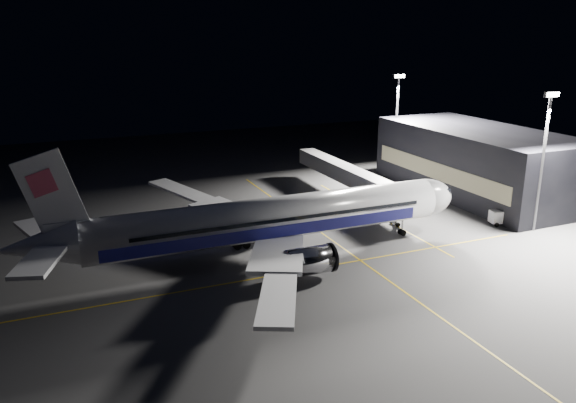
{
  "coord_description": "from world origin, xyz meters",
  "views": [
    {
      "loc": [
        -25.34,
        -65.06,
        28.62
      ],
      "look_at": [
        3.95,
        4.03,
        6.0
      ],
      "focal_mm": 35.0,
      "sensor_mm": 36.0,
      "label": 1
    }
  ],
  "objects_px": {
    "safety_cone_b": "(224,224)",
    "service_truck": "(504,217)",
    "floodlight_mast_south": "(544,150)",
    "jet_bridge": "(352,176)",
    "safety_cone_a": "(256,229)",
    "baggage_tug": "(267,229)",
    "airliner": "(265,220)",
    "floodlight_mast_north": "(397,116)",
    "safety_cone_c": "(232,232)"
  },
  "relations": [
    {
      "from": "airliner",
      "to": "safety_cone_a",
      "type": "bearing_deg",
      "value": 76.82
    },
    {
      "from": "airliner",
      "to": "safety_cone_a",
      "type": "relative_size",
      "value": 92.43
    },
    {
      "from": "airliner",
      "to": "floodlight_mast_south",
      "type": "height_order",
      "value": "floodlight_mast_south"
    },
    {
      "from": "floodlight_mast_south",
      "to": "safety_cone_b",
      "type": "height_order",
      "value": "floodlight_mast_south"
    },
    {
      "from": "floodlight_mast_north",
      "to": "safety_cone_b",
      "type": "bearing_deg",
      "value": -157.09
    },
    {
      "from": "safety_cone_c",
      "to": "safety_cone_a",
      "type": "bearing_deg",
      "value": -4.33
    },
    {
      "from": "service_truck",
      "to": "safety_cone_b",
      "type": "xyz_separation_m",
      "value": [
        -40.31,
        16.08,
        -0.91
      ]
    },
    {
      "from": "airliner",
      "to": "jet_bridge",
      "type": "height_order",
      "value": "airliner"
    },
    {
      "from": "safety_cone_c",
      "to": "baggage_tug",
      "type": "bearing_deg",
      "value": -26.21
    },
    {
      "from": "airliner",
      "to": "safety_cone_b",
      "type": "height_order",
      "value": "airliner"
    },
    {
      "from": "floodlight_mast_south",
      "to": "safety_cone_a",
      "type": "distance_m",
      "value": 43.61
    },
    {
      "from": "baggage_tug",
      "to": "safety_cone_c",
      "type": "distance_m",
      "value": 5.19
    },
    {
      "from": "airliner",
      "to": "floodlight_mast_north",
      "type": "height_order",
      "value": "floodlight_mast_north"
    },
    {
      "from": "safety_cone_a",
      "to": "safety_cone_b",
      "type": "bearing_deg",
      "value": 133.72
    },
    {
      "from": "airliner",
      "to": "floodlight_mast_south",
      "type": "bearing_deg",
      "value": -8.33
    },
    {
      "from": "floodlight_mast_south",
      "to": "safety_cone_b",
      "type": "bearing_deg",
      "value": 154.82
    },
    {
      "from": "jet_bridge",
      "to": "safety_cone_a",
      "type": "bearing_deg",
      "value": -158.76
    },
    {
      "from": "airliner",
      "to": "floodlight_mast_north",
      "type": "relative_size",
      "value": 2.97
    },
    {
      "from": "jet_bridge",
      "to": "airliner",
      "type": "bearing_deg",
      "value": -141.96
    },
    {
      "from": "service_truck",
      "to": "safety_cone_b",
      "type": "bearing_deg",
      "value": 169.24
    },
    {
      "from": "jet_bridge",
      "to": "safety_cone_a",
      "type": "xyz_separation_m",
      "value": [
        -20.74,
        -8.06,
        -4.25
      ]
    },
    {
      "from": "service_truck",
      "to": "safety_cone_a",
      "type": "xyz_separation_m",
      "value": [
        -36.48,
        12.08,
        -0.9
      ]
    },
    {
      "from": "floodlight_mast_south",
      "to": "baggage_tug",
      "type": "relative_size",
      "value": 6.96
    },
    {
      "from": "jet_bridge",
      "to": "baggage_tug",
      "type": "bearing_deg",
      "value": -153.0
    },
    {
      "from": "jet_bridge",
      "to": "safety_cone_b",
      "type": "height_order",
      "value": "jet_bridge"
    },
    {
      "from": "safety_cone_b",
      "to": "safety_cone_c",
      "type": "distance_m",
      "value": 3.73
    },
    {
      "from": "service_truck",
      "to": "floodlight_mast_south",
      "type": "bearing_deg",
      "value": -49.17
    },
    {
      "from": "floodlight_mast_north",
      "to": "floodlight_mast_south",
      "type": "bearing_deg",
      "value": -90.0
    },
    {
      "from": "floodlight_mast_south",
      "to": "airliner",
      "type": "bearing_deg",
      "value": 171.67
    },
    {
      "from": "safety_cone_c",
      "to": "service_truck",
      "type": "bearing_deg",
      "value": -17.12
    },
    {
      "from": "airliner",
      "to": "safety_cone_a",
      "type": "height_order",
      "value": "airliner"
    },
    {
      "from": "safety_cone_c",
      "to": "floodlight_mast_north",
      "type": "bearing_deg",
      "value": 27.13
    },
    {
      "from": "safety_cone_a",
      "to": "safety_cone_b",
      "type": "relative_size",
      "value": 1.04
    },
    {
      "from": "safety_cone_a",
      "to": "jet_bridge",
      "type": "bearing_deg",
      "value": 21.24
    },
    {
      "from": "airliner",
      "to": "safety_cone_a",
      "type": "xyz_separation_m",
      "value": [
        2.34,
        10.0,
        -4.83
      ]
    },
    {
      "from": "jet_bridge",
      "to": "baggage_tug",
      "type": "relative_size",
      "value": 11.57
    },
    {
      "from": "airliner",
      "to": "safety_cone_b",
      "type": "distance_m",
      "value": 14.89
    },
    {
      "from": "baggage_tug",
      "to": "safety_cone_c",
      "type": "bearing_deg",
      "value": 141.74
    },
    {
      "from": "safety_cone_b",
      "to": "service_truck",
      "type": "bearing_deg",
      "value": -21.75
    },
    {
      "from": "baggage_tug",
      "to": "safety_cone_b",
      "type": "bearing_deg",
      "value": 116.68
    },
    {
      "from": "jet_bridge",
      "to": "safety_cone_c",
      "type": "bearing_deg",
      "value": -162.3
    },
    {
      "from": "jet_bridge",
      "to": "safety_cone_c",
      "type": "height_order",
      "value": "jet_bridge"
    },
    {
      "from": "jet_bridge",
      "to": "safety_cone_b",
      "type": "relative_size",
      "value": 53.96
    },
    {
      "from": "airliner",
      "to": "safety_cone_c",
      "type": "distance_m",
      "value": 11.44
    },
    {
      "from": "floodlight_mast_north",
      "to": "safety_cone_c",
      "type": "relative_size",
      "value": 35.09
    },
    {
      "from": "floodlight_mast_north",
      "to": "floodlight_mast_south",
      "type": "xyz_separation_m",
      "value": [
        0.0,
        -38.0,
        0.0
      ]
    },
    {
      "from": "floodlight_mast_north",
      "to": "safety_cone_a",
      "type": "height_order",
      "value": "floodlight_mast_north"
    },
    {
      "from": "jet_bridge",
      "to": "baggage_tug",
      "type": "xyz_separation_m",
      "value": [
        -19.75,
        -10.06,
        -3.71
      ]
    },
    {
      "from": "safety_cone_b",
      "to": "floodlight_mast_south",
      "type": "bearing_deg",
      "value": -25.18
    },
    {
      "from": "safety_cone_a",
      "to": "safety_cone_b",
      "type": "distance_m",
      "value": 5.54
    }
  ]
}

